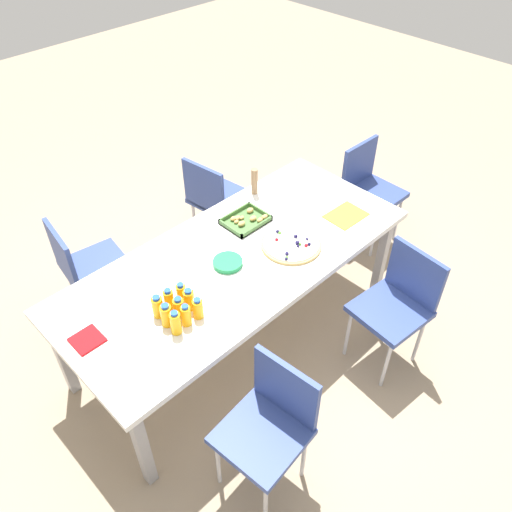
{
  "coord_description": "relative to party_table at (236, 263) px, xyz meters",
  "views": [
    {
      "loc": [
        -1.55,
        -1.74,
        2.81
      ],
      "look_at": [
        0.07,
        -0.1,
        0.74
      ],
      "focal_mm": 36.19,
      "sensor_mm": 36.0,
      "label": 1
    }
  ],
  "objects": [
    {
      "name": "ground_plane",
      "position": [
        0.0,
        0.0,
        -0.67
      ],
      "size": [
        12.0,
        12.0,
        0.0
      ],
      "primitive_type": "plane",
      "color": "gray"
    },
    {
      "name": "party_table",
      "position": [
        0.0,
        0.0,
        0.0
      ],
      "size": [
        2.25,
        0.97,
        0.72
      ],
      "color": "white",
      "rests_on": "ground_plane"
    },
    {
      "name": "chair_near_right",
      "position": [
        0.6,
        -0.81,
        -0.17
      ],
      "size": [
        0.44,
        0.44,
        0.83
      ],
      "rotation": [
        0.0,
        0.0,
        1.47
      ],
      "color": "#33478C",
      "rests_on": "ground_plane"
    },
    {
      "name": "chair_end",
      "position": [
        1.49,
        0.07,
        -0.17
      ],
      "size": [
        0.41,
        0.41,
        0.83
      ],
      "rotation": [
        0.0,
        0.0,
        3.12
      ],
      "color": "#33478C",
      "rests_on": "ground_plane"
    },
    {
      "name": "chair_far_right",
      "position": [
        0.52,
        0.81,
        -0.17
      ],
      "size": [
        0.45,
        0.45,
        0.83
      ],
      "rotation": [
        0.0,
        0.0,
        -1.44
      ],
      "color": "#33478C",
      "rests_on": "ground_plane"
    },
    {
      "name": "chair_far_left",
      "position": [
        -0.6,
        0.83,
        -0.17
      ],
      "size": [
        0.45,
        0.45,
        0.83
      ],
      "rotation": [
        0.0,
        0.0,
        -1.71
      ],
      "color": "#33478C",
      "rests_on": "ground_plane"
    },
    {
      "name": "chair_near_left",
      "position": [
        -0.55,
        -0.82,
        -0.17
      ],
      "size": [
        0.44,
        0.44,
        0.83
      ],
      "rotation": [
        0.0,
        0.0,
        1.66
      ],
      "color": "#33478C",
      "rests_on": "ground_plane"
    },
    {
      "name": "juice_bottle_0",
      "position": [
        -0.62,
        -0.21,
        0.13
      ],
      "size": [
        0.06,
        0.06,
        0.15
      ],
      "color": "#F9AF14",
      "rests_on": "party_table"
    },
    {
      "name": "juice_bottle_1",
      "position": [
        -0.55,
        -0.2,
        0.12
      ],
      "size": [
        0.05,
        0.05,
        0.14
      ],
      "color": "#FAAD14",
      "rests_on": "party_table"
    },
    {
      "name": "juice_bottle_2",
      "position": [
        -0.47,
        -0.21,
        0.12
      ],
      "size": [
        0.06,
        0.06,
        0.13
      ],
      "color": "#F9AB14",
      "rests_on": "party_table"
    },
    {
      "name": "juice_bottle_3",
      "position": [
        -0.62,
        -0.13,
        0.12
      ],
      "size": [
        0.06,
        0.06,
        0.14
      ],
      "color": "#F9AC14",
      "rests_on": "party_table"
    },
    {
      "name": "juice_bottle_4",
      "position": [
        -0.54,
        -0.14,
        0.12
      ],
      "size": [
        0.06,
        0.06,
        0.14
      ],
      "color": "#F9AC14",
      "rests_on": "party_table"
    },
    {
      "name": "juice_bottle_5",
      "position": [
        -0.47,
        -0.13,
        0.12
      ],
      "size": [
        0.06,
        0.06,
        0.14
      ],
      "color": "#FAAC14",
      "rests_on": "party_table"
    },
    {
      "name": "juice_bottle_6",
      "position": [
        -0.62,
        -0.05,
        0.12
      ],
      "size": [
        0.06,
        0.06,
        0.14
      ],
      "color": "#F9AB14",
      "rests_on": "party_table"
    },
    {
      "name": "juice_bottle_7",
      "position": [
        -0.55,
        -0.06,
        0.12
      ],
      "size": [
        0.05,
        0.05,
        0.14
      ],
      "color": "#F9AE14",
      "rests_on": "party_table"
    },
    {
      "name": "juice_bottle_8",
      "position": [
        -0.47,
        -0.06,
        0.12
      ],
      "size": [
        0.05,
        0.05,
        0.14
      ],
      "color": "#F8AF14",
      "rests_on": "party_table"
    },
    {
      "name": "fruit_pizza",
      "position": [
        0.31,
        -0.16,
        0.07
      ],
      "size": [
        0.38,
        0.38,
        0.05
      ],
      "color": "tan",
      "rests_on": "party_table"
    },
    {
      "name": "snack_tray",
      "position": [
        0.28,
        0.21,
        0.07
      ],
      "size": [
        0.28,
        0.22,
        0.04
      ],
      "color": "#477238",
      "rests_on": "party_table"
    },
    {
      "name": "plate_stack",
      "position": [
        -0.08,
        -0.02,
        0.07
      ],
      "size": [
        0.18,
        0.18,
        0.03
      ],
      "color": "#1E8C4C",
      "rests_on": "party_table"
    },
    {
      "name": "napkin_stack",
      "position": [
        -0.98,
        0.07,
        0.06
      ],
      "size": [
        0.15,
        0.15,
        0.01
      ],
      "primitive_type": "cube",
      "color": "red",
      "rests_on": "party_table"
    },
    {
      "name": "cardboard_tube",
      "position": [
        0.55,
        0.4,
        0.15
      ],
      "size": [
        0.04,
        0.04,
        0.19
      ],
      "primitive_type": "cylinder",
      "color": "#9E7A56",
      "rests_on": "party_table"
    },
    {
      "name": "paper_folder",
      "position": [
        0.8,
        -0.22,
        0.06
      ],
      "size": [
        0.27,
        0.21,
        0.01
      ],
      "primitive_type": "cube",
      "rotation": [
        0.0,
        0.0,
        -0.03
      ],
      "color": "yellow",
      "rests_on": "party_table"
    }
  ]
}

